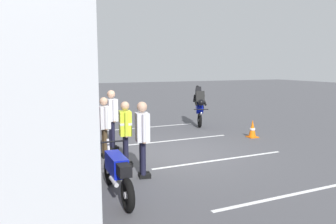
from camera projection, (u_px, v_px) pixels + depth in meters
name	position (u px, v px, depth m)	size (l,w,h in m)	color
ground_plane	(171.00, 154.00, 9.50)	(80.00, 80.00, 0.00)	#4C4C51
spectator_far_left	(142.00, 133.00, 7.34)	(0.58, 0.36, 1.74)	black
spectator_left	(125.00, 128.00, 8.16)	(0.58, 0.36, 1.65)	black
spectator_centre	(104.00, 122.00, 8.99)	(0.57, 0.32, 1.68)	#473823
spectator_right	(112.00, 114.00, 9.80)	(0.58, 0.34, 1.81)	black
parked_motorcycle_silver	(117.00, 173.00, 6.32)	(2.05, 0.58, 0.99)	black
stunt_motorcycle	(199.00, 102.00, 13.64)	(1.84, 1.03, 1.80)	black
flagpole	(8.00, 57.00, 13.33)	(0.78, 0.36, 5.83)	silver
traffic_cone	(252.00, 129.00, 11.65)	(0.34, 0.34, 0.63)	orange
bay_line_a	(294.00, 194.00, 6.50)	(0.15, 3.82, 0.01)	white
bay_line_b	(221.00, 160.00, 8.89)	(0.15, 4.04, 0.01)	white
bay_line_c	(179.00, 140.00, 11.28)	(0.15, 3.68, 0.01)	white
bay_line_d	(151.00, 127.00, 13.67)	(0.15, 3.78, 0.01)	white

